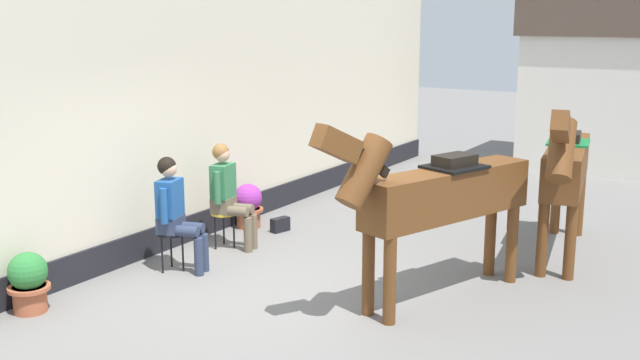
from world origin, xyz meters
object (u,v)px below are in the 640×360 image
(flower_planter_nearest, at_px, (28,281))
(spare_stool_white, at_px, (409,202))
(seated_visitor_far, at_px, (228,190))
(saddled_horse_far, at_px, (566,167))
(flower_planter_farthest, at_px, (248,205))
(seated_visitor_near, at_px, (175,208))
(satchel_bag, at_px, (280,225))
(saddled_horse_near, at_px, (439,195))

(flower_planter_nearest, relative_size, spare_stool_white, 1.39)
(seated_visitor_far, distance_m, saddled_horse_far, 4.28)
(saddled_horse_far, height_order, flower_planter_farthest, saddled_horse_far)
(seated_visitor_near, distance_m, satchel_bag, 2.15)
(saddled_horse_near, bearing_deg, flower_planter_nearest, -143.94)
(saddled_horse_far, distance_m, spare_stool_white, 2.31)
(flower_planter_farthest, bearing_deg, seated_visitor_near, -78.04)
(saddled_horse_far, xyz_separation_m, flower_planter_nearest, (-4.20, -4.72, -0.82))
(seated_visitor_near, distance_m, seated_visitor_far, 1.06)
(flower_planter_farthest, bearing_deg, saddled_horse_far, 12.96)
(saddled_horse_near, relative_size, flower_planter_nearest, 4.49)
(seated_visitor_far, xyz_separation_m, flower_planter_nearest, (-0.38, -2.82, -0.44))
(satchel_bag, bearing_deg, seated_visitor_far, -173.45)
(seated_visitor_near, bearing_deg, satchel_bag, 87.31)
(spare_stool_white, relative_size, satchel_bag, 1.64)
(flower_planter_farthest, relative_size, spare_stool_white, 1.39)
(seated_visitor_near, xyz_separation_m, flower_planter_nearest, (-0.43, -1.77, -0.44))
(spare_stool_white, xyz_separation_m, satchel_bag, (-1.50, -1.06, -0.30))
(seated_visitor_near, xyz_separation_m, saddled_horse_near, (3.01, 0.74, 0.38))
(spare_stool_white, bearing_deg, saddled_horse_far, -3.83)
(saddled_horse_far, relative_size, satchel_bag, 10.62)
(satchel_bag, bearing_deg, flower_planter_nearest, -173.05)
(seated_visitor_near, height_order, seated_visitor_far, same)
(flower_planter_nearest, relative_size, satchel_bag, 2.29)
(saddled_horse_far, bearing_deg, seated_visitor_near, -141.91)
(saddled_horse_near, bearing_deg, flower_planter_farthest, 160.03)
(saddled_horse_near, distance_m, spare_stool_white, 2.85)
(seated_visitor_far, height_order, saddled_horse_far, saddled_horse_far)
(saddled_horse_near, relative_size, saddled_horse_far, 0.97)
(seated_visitor_near, xyz_separation_m, satchel_bag, (0.10, 2.04, -0.68))
(seated_visitor_near, distance_m, saddled_horse_far, 4.81)
(spare_stool_white, bearing_deg, seated_visitor_far, -128.80)
(seated_visitor_far, relative_size, flower_planter_nearest, 2.17)
(seated_visitor_far, height_order, flower_planter_nearest, seated_visitor_far)
(saddled_horse_near, distance_m, satchel_bag, 3.36)
(seated_visitor_near, xyz_separation_m, flower_planter_farthest, (-0.42, 1.99, -0.44))
(seated_visitor_far, xyz_separation_m, flower_planter_farthest, (-0.37, 0.93, -0.44))
(saddled_horse_far, bearing_deg, flower_planter_farthest, -167.04)
(seated_visitor_far, bearing_deg, saddled_horse_far, 26.44)
(seated_visitor_far, bearing_deg, saddled_horse_near, -5.85)
(satchel_bag, bearing_deg, spare_stool_white, -39.91)
(seated_visitor_far, relative_size, spare_stool_white, 3.02)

